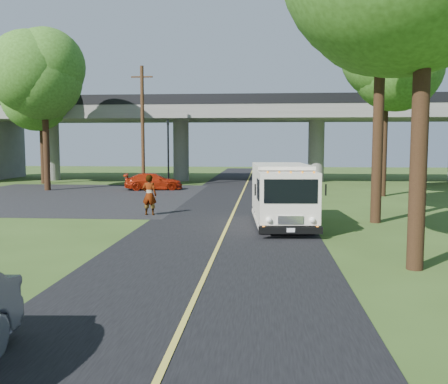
# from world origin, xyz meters

# --- Properties ---
(ground) EXTENTS (120.00, 120.00, 0.00)m
(ground) POSITION_xyz_m (0.00, 0.00, 0.00)
(ground) COLOR #314A1A
(ground) RESTS_ON ground
(road) EXTENTS (7.00, 90.00, 0.02)m
(road) POSITION_xyz_m (0.00, 10.00, 0.01)
(road) COLOR black
(road) RESTS_ON ground
(parking_lot) EXTENTS (16.00, 18.00, 0.01)m
(parking_lot) POSITION_xyz_m (-11.00, 18.00, 0.01)
(parking_lot) COLOR black
(parking_lot) RESTS_ON ground
(lane_line) EXTENTS (0.12, 90.00, 0.01)m
(lane_line) POSITION_xyz_m (0.00, 10.00, 0.03)
(lane_line) COLOR gold
(lane_line) RESTS_ON road
(overpass) EXTENTS (54.00, 10.00, 7.30)m
(overpass) POSITION_xyz_m (0.00, 32.00, 4.56)
(overpass) COLOR slate
(overpass) RESTS_ON ground
(traffic_signal) EXTENTS (0.18, 0.22, 5.20)m
(traffic_signal) POSITION_xyz_m (-6.00, 26.00, 3.20)
(traffic_signal) COLOR black
(traffic_signal) RESTS_ON ground
(utility_pole) EXTENTS (1.60, 0.26, 9.00)m
(utility_pole) POSITION_xyz_m (-7.50, 24.00, 4.59)
(utility_pole) COLOR #472D19
(utility_pole) RESTS_ON ground
(tree_right_far) EXTENTS (5.77, 5.67, 10.99)m
(tree_right_far) POSITION_xyz_m (9.21, 19.84, 8.30)
(tree_right_far) COLOR #382314
(tree_right_far) RESTS_ON ground
(tree_left_lot) EXTENTS (5.60, 5.50, 10.50)m
(tree_left_lot) POSITION_xyz_m (-13.79, 21.84, 7.90)
(tree_left_lot) COLOR #382314
(tree_left_lot) RESTS_ON ground
(tree_left_far) EXTENTS (5.26, 5.16, 9.89)m
(tree_left_far) POSITION_xyz_m (-16.79, 27.84, 7.45)
(tree_left_far) COLOR #382314
(tree_left_far) RESTS_ON ground
(step_van) EXTENTS (2.61, 6.09, 2.50)m
(step_van) POSITION_xyz_m (2.20, 7.75, 1.36)
(step_van) COLOR silver
(step_van) RESTS_ON ground
(red_sedan) EXTENTS (4.44, 2.54, 1.21)m
(red_sedan) POSITION_xyz_m (-6.53, 23.03, 0.61)
(red_sedan) COLOR #B0230A
(red_sedan) RESTS_ON ground
(pedestrian) EXTENTS (0.75, 0.54, 1.91)m
(pedestrian) POSITION_xyz_m (-3.87, 10.36, 0.96)
(pedestrian) COLOR gray
(pedestrian) RESTS_ON ground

